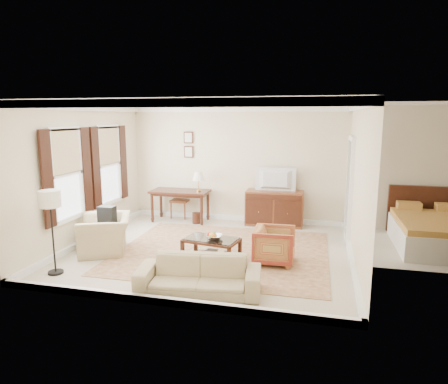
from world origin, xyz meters
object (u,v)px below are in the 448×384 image
at_px(writing_desk, 180,195).
at_px(coffee_table, 211,243).
at_px(tv, 275,172).
at_px(striped_armchair, 274,244).
at_px(sideboard, 274,208).
at_px(club_armchair, 105,228).
at_px(sofa, 199,270).

xyz_separation_m(writing_desk, coffee_table, (1.53, -2.57, -0.37)).
height_order(writing_desk, tv, tv).
bearing_deg(writing_desk, striped_armchair, -42.24).
bearing_deg(sideboard, writing_desk, -175.99).
bearing_deg(striped_armchair, club_armchair, 91.08).
distance_m(striped_armchair, sofa, 1.81).
height_order(tv, striped_armchair, tv).
relative_size(writing_desk, club_armchair, 1.33).
distance_m(sideboard, club_armchair, 4.10).
distance_m(striped_armchair, club_armchair, 3.35).
relative_size(tv, coffee_table, 0.86).
height_order(sideboard, club_armchair, club_armchair).
bearing_deg(coffee_table, writing_desk, 120.89).
bearing_deg(writing_desk, tv, 3.54).
relative_size(club_armchair, sofa, 0.59).
distance_m(tv, coffee_table, 3.02).
height_order(tv, coffee_table, tv).
bearing_deg(sofa, writing_desk, 105.83).
bearing_deg(sideboard, coffee_table, -107.48).
distance_m(coffee_table, club_armchair, 2.19).
bearing_deg(coffee_table, sideboard, 72.52).
relative_size(writing_desk, tv, 1.57).
distance_m(sideboard, coffee_table, 2.87).
relative_size(sideboard, tv, 1.49).
xyz_separation_m(sideboard, sofa, (-0.67, -4.14, -0.06)).
xyz_separation_m(sideboard, coffee_table, (-0.86, -2.73, -0.11)).
bearing_deg(writing_desk, sideboard, 4.01).
height_order(writing_desk, club_armchair, club_armchair).
height_order(club_armchair, sofa, club_armchair).
bearing_deg(sideboard, sofa, -99.23).
distance_m(writing_desk, coffee_table, 3.01).
relative_size(writing_desk, striped_armchair, 1.98).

